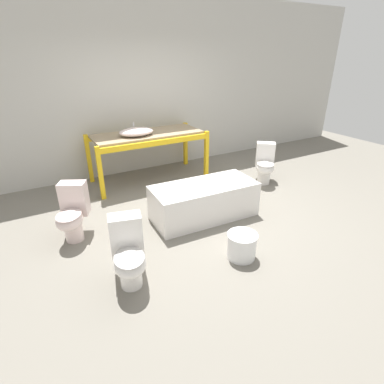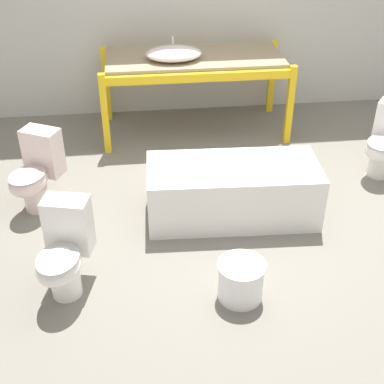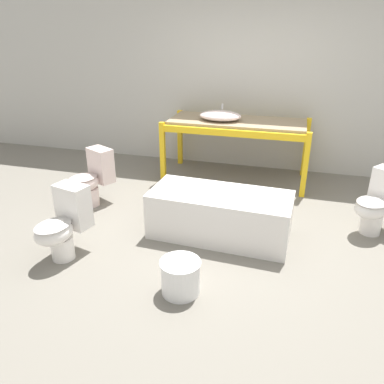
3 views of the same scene
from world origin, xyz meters
name	(u,v)px [view 1 (image 1 of 3)]	position (x,y,z in m)	size (l,w,h in m)	color
ground_plane	(203,213)	(0.00, 0.00, 0.00)	(12.00, 12.00, 0.00)	slate
warehouse_wall_rear	(141,87)	(0.00, 2.28, 1.60)	(10.80, 0.08, 3.20)	beige
shelving_rack	(148,139)	(-0.17, 1.65, 0.77)	(2.06, 0.90, 0.89)	yellow
sink_basin	(136,132)	(-0.40, 1.57, 0.95)	(0.60, 0.42, 0.21)	silver
bathtub_main	(204,199)	(-0.04, -0.09, 0.29)	(1.52, 0.72, 0.51)	white
toilet_near	(129,253)	(-1.42, -0.89, 0.36)	(0.45, 0.63, 0.71)	white
toilet_far	(265,164)	(1.60, 0.47, 0.36)	(0.61, 0.64, 0.71)	white
toilet_extra	(72,213)	(-1.77, 0.26, 0.36)	(0.54, 0.65, 0.71)	silver
bucket_white	(242,245)	(-0.16, -1.12, 0.16)	(0.35, 0.35, 0.31)	white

